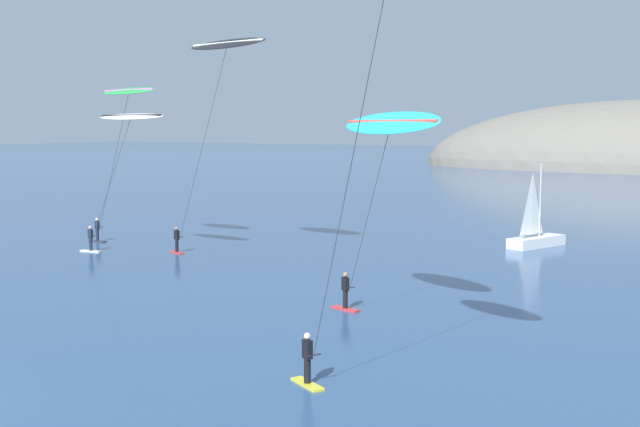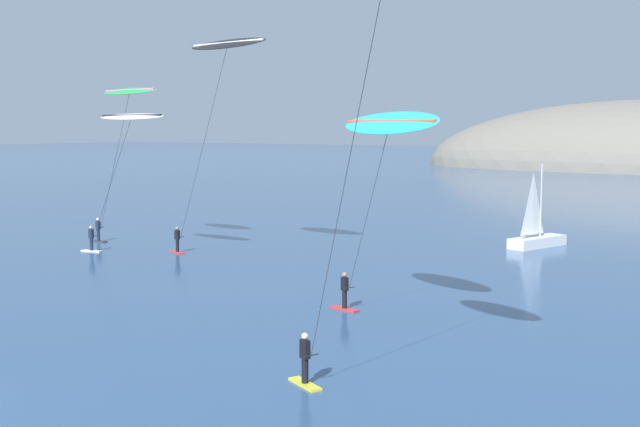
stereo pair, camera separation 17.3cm
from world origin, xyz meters
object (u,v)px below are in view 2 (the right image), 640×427
at_px(sailboat_near, 540,237).
at_px(kitesurfer_white, 127,129).
at_px(kitesurfer_green, 127,103).
at_px(kitesurfer_black, 224,57).
at_px(kitesurfer_cyan, 386,135).

relative_size(sailboat_near, kitesurfer_white, 0.65).
bearing_deg(sailboat_near, kitesurfer_white, -137.76).
distance_m(kitesurfer_green, kitesurfer_black, 9.57).
xyz_separation_m(sailboat_near, kitesurfer_green, (-23.64, -15.24, 9.16)).
height_order(sailboat_near, kitesurfer_cyan, kitesurfer_cyan).
distance_m(sailboat_near, kitesurfer_green, 29.58).
height_order(kitesurfer_green, kitesurfer_black, kitesurfer_black).
bearing_deg(sailboat_near, kitesurfer_cyan, -87.29).
xyz_separation_m(kitesurfer_green, kitesurfer_white, (3.32, -3.22, -1.74)).
relative_size(kitesurfer_green, kitesurfer_black, 0.81).
bearing_deg(kitesurfer_green, sailboat_near, 32.80).
height_order(sailboat_near, kitesurfer_white, kitesurfer_white).
xyz_separation_m(kitesurfer_cyan, kitesurfer_green, (-24.82, 9.57, 1.96)).
xyz_separation_m(kitesurfer_cyan, kitesurfer_white, (-21.50, 6.35, 0.22)).
distance_m(kitesurfer_white, kitesurfer_black, 7.64).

